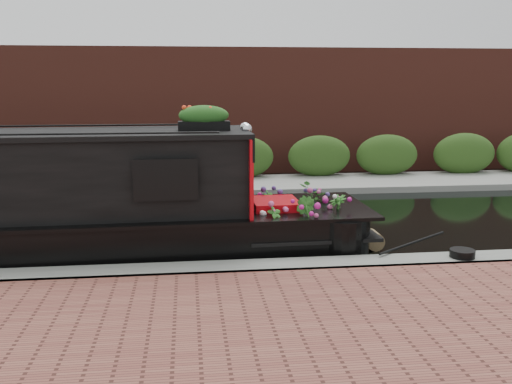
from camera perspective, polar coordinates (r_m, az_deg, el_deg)
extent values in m
plane|color=black|center=(11.84, -8.97, -3.60)|extent=(80.00, 80.00, 0.00)
cube|color=slate|center=(8.69, -9.71, -9.13)|extent=(40.00, 0.60, 0.50)
cube|color=gray|center=(15.94, -8.47, 0.23)|extent=(40.00, 2.40, 0.34)
cube|color=#2A4B19|center=(16.82, -8.39, 0.81)|extent=(40.00, 1.10, 2.80)
cube|color=maroon|center=(18.89, -8.24, 1.95)|extent=(40.00, 1.00, 8.00)
cube|color=#B4070E|center=(9.75, -1.06, 1.84)|extent=(0.11, 1.73, 1.34)
cube|color=black|center=(8.82, -9.02, 1.20)|extent=(0.89, 0.05, 0.54)
cube|color=#B4070E|center=(9.95, 1.91, -2.19)|extent=(0.82, 0.91, 0.50)
sphere|color=silver|center=(9.51, -0.93, 6.33)|extent=(0.18, 0.18, 0.18)
sphere|color=silver|center=(9.79, -1.10, 6.47)|extent=(0.18, 0.18, 0.18)
cube|color=black|center=(9.60, -5.23, 6.61)|extent=(0.87, 0.27, 0.15)
ellipsoid|color=#FA411B|center=(9.59, -5.25, 7.77)|extent=(0.95, 0.28, 0.24)
imported|color=#286020|center=(9.29, 1.88, -3.04)|extent=(0.34, 0.32, 0.53)
imported|color=#286020|center=(9.36, 4.97, -2.55)|extent=(0.44, 0.47, 0.67)
imported|color=#286020|center=(10.63, 6.04, -0.89)|extent=(0.80, 0.80, 0.68)
imported|color=#286020|center=(9.94, 8.12, -2.00)|extent=(0.45, 0.45, 0.60)
imported|color=#286020|center=(10.55, 1.34, -1.24)|extent=(0.34, 0.35, 0.56)
cylinder|color=brown|center=(10.50, 11.60, -4.71)|extent=(0.32, 0.41, 0.32)
cylinder|color=black|center=(9.57, 19.93, -5.79)|extent=(0.39, 0.39, 0.12)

